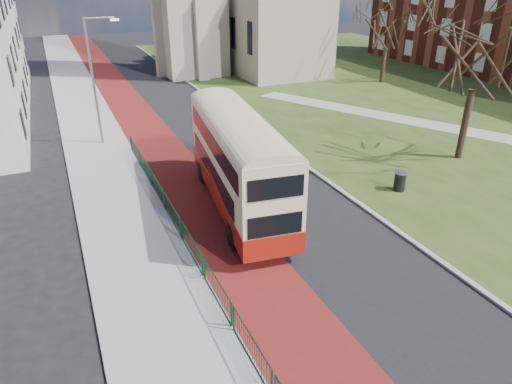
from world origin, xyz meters
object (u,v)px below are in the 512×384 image
winter_tree_near (485,29)px  bus (238,158)px  litter_bin (400,181)px  streetlamp (95,76)px  winter_tree_far (389,18)px

winter_tree_near → bus: bearing=-178.0°
litter_bin → streetlamp: bearing=133.8°
streetlamp → litter_bin: bearing=-46.2°
winter_tree_near → winter_tree_far: 21.51m
winter_tree_far → litter_bin: 27.38m
streetlamp → winter_tree_near: 23.26m
streetlamp → winter_tree_far: winter_tree_far is taller
winter_tree_near → litter_bin: bearing=-161.0°
winter_tree_near → streetlamp: bearing=149.7°
winter_tree_far → winter_tree_near: bearing=-115.4°
bus → litter_bin: size_ratio=10.67×
bus → winter_tree_far: (24.25, 19.92, 3.72)m
streetlamp → winter_tree_near: (19.90, -11.64, 3.09)m
winter_tree_near → litter_bin: size_ratio=10.54×
streetlamp → litter_bin: streetlamp is taller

